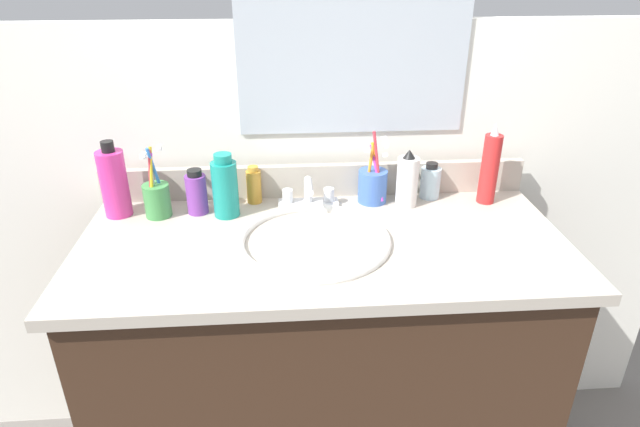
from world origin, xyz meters
The scene contains 16 objects.
vanity_cabinet centered at (0.00, 0.00, 0.41)m, with size 1.11×0.49×0.81m, color #382316.
countertop centered at (0.00, 0.00, 0.83)m, with size 1.16×0.54×0.03m, color #B2A899.
backsplash centered at (0.00, 0.26, 0.89)m, with size 1.16×0.02×0.09m, color #B2A899.
back_wall centered at (0.00, 0.32, 0.65)m, with size 2.26×0.04×1.30m, color white.
mirror_panel centered at (0.10, 0.30, 1.29)m, with size 0.60×0.01×0.56m, color #B2BCC6.
sink_basin centered at (-0.02, -0.01, 0.81)m, with size 0.37×0.37×0.11m.
faucet centered at (-0.02, 0.19, 0.87)m, with size 0.16×0.10×0.08m.
bottle_oil_amber centered at (-0.17, 0.22, 0.89)m, with size 0.04×0.04×0.10m.
bottle_cream_purple centered at (-0.31, 0.17, 0.90)m, with size 0.05×0.05×0.12m.
bottle_lotion_white centered at (0.24, 0.17, 0.91)m, with size 0.06×0.06×0.16m.
bottle_spray_red centered at (0.46, 0.18, 0.94)m, with size 0.05×0.05×0.22m.
bottle_mouthwash_teal centered at (-0.24, 0.15, 0.92)m, with size 0.07×0.07×0.17m.
bottle_gel_clear centered at (0.31, 0.22, 0.89)m, with size 0.05×0.05×0.10m.
bottle_soap_pink centered at (-0.52, 0.17, 0.93)m, with size 0.07×0.07×0.20m.
cup_blue_plastic centered at (0.15, 0.20, 0.89)m, with size 0.08×0.08×0.20m.
cup_green centered at (-0.41, 0.16, 0.89)m, with size 0.07×0.07×0.19m.
Camera 1 is at (-0.09, -1.11, 1.47)m, focal length 30.23 mm.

